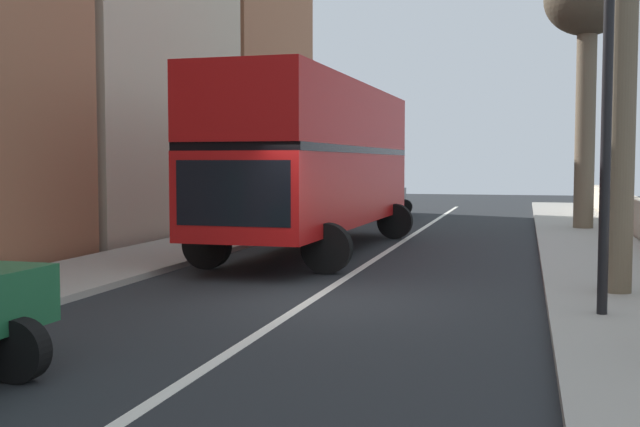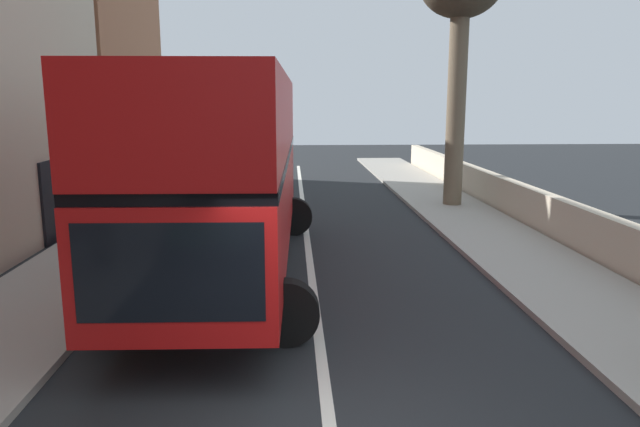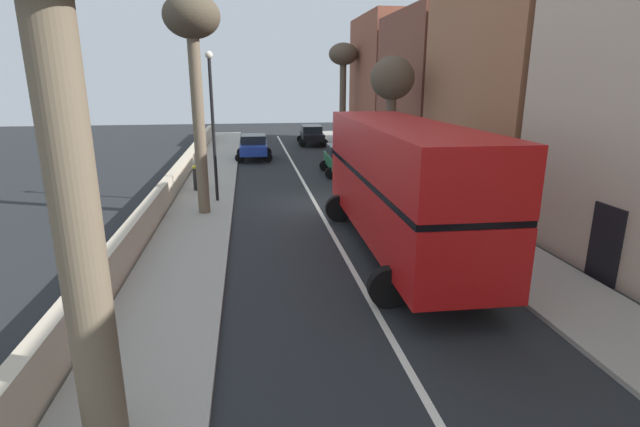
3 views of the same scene
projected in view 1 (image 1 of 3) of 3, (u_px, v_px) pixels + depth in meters
name	position (u px, v px, depth m)	size (l,w,h in m)	color
ground_plane	(312.00, 300.00, 12.41)	(84.00, 84.00, 0.00)	black
road_centre_line	(312.00, 300.00, 12.41)	(0.16, 54.00, 0.01)	silver
sidewalk_left	(42.00, 284.00, 13.65)	(2.60, 60.00, 0.12)	#9E998E
double_decker_bus	(316.00, 156.00, 19.04)	(3.72, 10.78, 4.06)	#B51212
parked_car_grey_left_0	(378.00, 193.00, 31.49)	(2.58, 4.15, 1.67)	slate
street_tree_right_3	(588.00, 16.00, 24.23)	(2.67, 2.67, 8.26)	brown
lamppost_right	(608.00, 41.00, 10.42)	(0.32, 0.32, 6.31)	black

